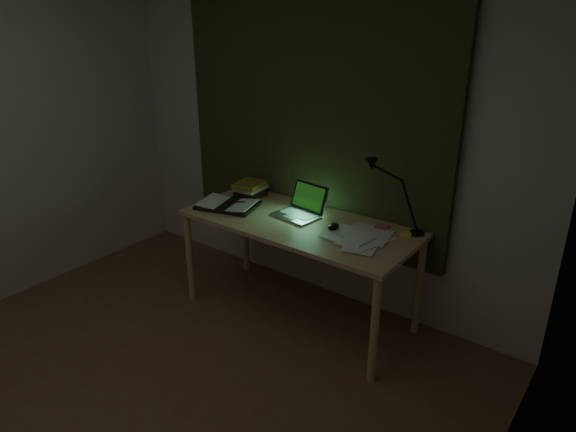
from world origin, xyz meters
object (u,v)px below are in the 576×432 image
desk (298,270)px  desk_lamp (421,198)px  open_textbook (228,204)px  laptop (296,202)px  loose_papers (354,237)px  book_stack (250,189)px

desk → desk_lamp: bearing=21.3°
open_textbook → desk_lamp: size_ratio=0.83×
laptop → loose_papers: bearing=-0.5°
desk → open_textbook: (-0.57, -0.09, 0.39)m
laptop → open_textbook: (-0.51, -0.14, -0.09)m
book_stack → desk_lamp: 1.33m
desk → desk_lamp: 1.00m
open_textbook → desk_lamp: (1.30, 0.37, 0.23)m
desk_lamp → loose_papers: bearing=-146.1°
open_textbook → desk_lamp: bearing=-0.1°
open_textbook → desk_lamp: desk_lamp is taller
laptop → open_textbook: laptop is taller
desk → book_stack: (-0.58, 0.17, 0.43)m
laptop → open_textbook: 0.54m
laptop → book_stack: bearing=174.3°
book_stack → desk: bearing=-16.6°
open_textbook → desk: bearing=-7.4°
desk → open_textbook: size_ratio=3.94×
book_stack → open_textbook: bearing=-88.7°
open_textbook → book_stack: (-0.01, 0.26, 0.04)m
open_textbook → loose_papers: size_ratio=1.24×
loose_papers → laptop: bearing=172.3°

